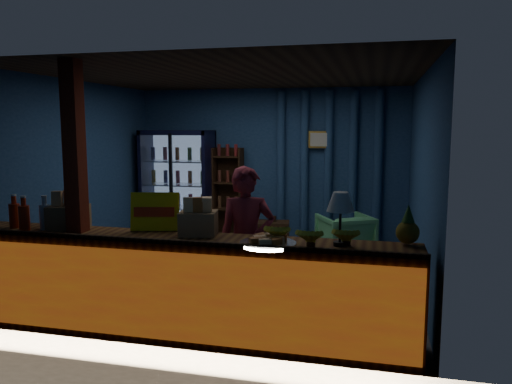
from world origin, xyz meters
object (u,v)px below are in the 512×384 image
shopkeeper (247,244)px  green_chair (345,236)px  table_lamp (341,204)px  pastry_tray (268,242)px

shopkeeper → green_chair: size_ratio=2.15×
green_chair → table_lamp: table_lamp is taller
green_chair → pastry_tray: pastry_tray is taller
shopkeeper → pastry_tray: shopkeeper is taller
green_chair → shopkeeper: bearing=44.3°
table_lamp → green_chair: bearing=92.4°
table_lamp → pastry_tray: bearing=-168.6°
shopkeeper → table_lamp: size_ratio=3.36×
table_lamp → shopkeeper: bearing=150.9°
shopkeeper → pastry_tray: bearing=-77.0°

